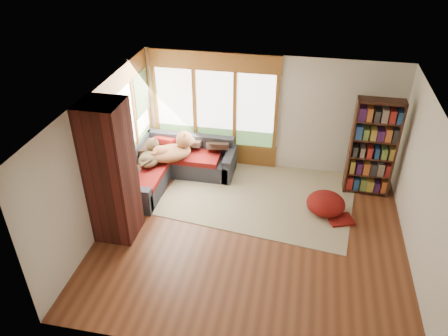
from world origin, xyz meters
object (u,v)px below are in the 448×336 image
at_px(area_rug, 260,191).
at_px(pouf, 326,203).
at_px(sectional_sofa, 174,163).
at_px(brick_chimney, 111,173).
at_px(dog_brindle, 150,152).
at_px(dog_tan, 174,147).
at_px(bookshelf, 373,148).

height_order(area_rug, pouf, pouf).
height_order(sectional_sofa, area_rug, sectional_sofa).
distance_m(brick_chimney, dog_brindle, 1.80).
relative_size(brick_chimney, pouf, 3.47).
relative_size(sectional_sofa, dog_brindle, 2.90).
bearing_deg(dog_tan, dog_brindle, 172.65).
bearing_deg(dog_brindle, brick_chimney, 175.17).
height_order(sectional_sofa, dog_tan, dog_tan).
xyz_separation_m(bookshelf, pouf, (-0.81, -0.87, -0.82)).
height_order(brick_chimney, area_rug, brick_chimney).
xyz_separation_m(area_rug, dog_brindle, (-2.34, -0.09, 0.73)).
bearing_deg(brick_chimney, dog_tan, 75.40).
bearing_deg(dog_brindle, pouf, -98.58).
relative_size(area_rug, bookshelf, 1.82).
bearing_deg(dog_brindle, area_rug, -90.68).
bearing_deg(sectional_sofa, bookshelf, 5.17).
xyz_separation_m(area_rug, pouf, (1.33, -0.45, 0.21)).
relative_size(bookshelf, pouf, 2.77).
relative_size(bookshelf, dog_brindle, 2.74).
height_order(area_rug, dog_brindle, dog_brindle).
relative_size(sectional_sofa, bookshelf, 1.06).
bearing_deg(bookshelf, brick_chimney, -153.96).
bearing_deg(bookshelf, area_rug, -168.91).
bearing_deg(sectional_sofa, area_rug, -4.49).
distance_m(sectional_sofa, bookshelf, 4.16).
bearing_deg(bookshelf, dog_tan, -175.89).
bearing_deg(dog_tan, sectional_sofa, 81.15).
xyz_separation_m(dog_tan, dog_brindle, (-0.45, -0.22, -0.06)).
height_order(bookshelf, dog_tan, bookshelf).
bearing_deg(area_rug, dog_brindle, -177.69).
bearing_deg(dog_tan, pouf, -44.21).
relative_size(brick_chimney, area_rug, 0.69).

